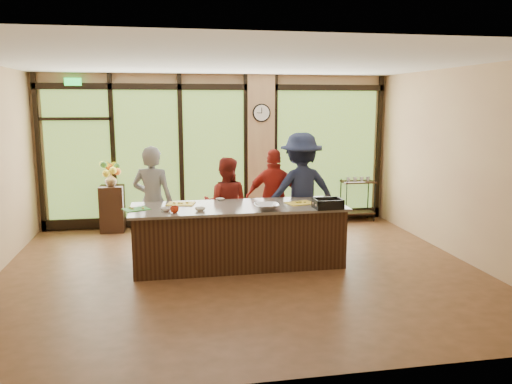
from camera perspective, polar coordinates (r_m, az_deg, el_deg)
name	(u,v)px	position (r m, az deg, el deg)	size (l,w,h in m)	color
floor	(242,270)	(7.47, -1.65, -8.96)	(7.00, 7.00, 0.00)	#4C311B
ceiling	(241,62)	(7.08, -1.78, 14.65)	(7.00, 7.00, 0.00)	silver
back_wall	(219,151)	(10.08, -4.28, 4.74)	(7.00, 7.00, 0.00)	tan
right_wall	(464,165)	(8.39, 22.69, 2.90)	(6.00, 6.00, 0.00)	tan
window_wall	(227,156)	(10.06, -3.32, 4.14)	(6.90, 0.12, 3.00)	tan
island_base	(239,236)	(7.62, -2.01, -5.10)	(3.10, 1.00, 0.88)	#321D10
countertop	(238,207)	(7.51, -2.03, -1.71)	(3.20, 1.10, 0.04)	slate
wall_clock	(262,113)	(10.03, 0.64, 9.03)	(0.36, 0.04, 0.36)	black
cook_left	(153,202)	(8.13, -11.71, -1.08)	(0.65, 0.43, 1.78)	gray
cook_midleft	(226,204)	(8.32, -3.45, -1.39)	(0.76, 0.59, 1.57)	maroon
cook_midright	(275,199)	(8.44, 2.15, -0.79)	(0.99, 0.41, 1.69)	maroon
cook_right	(301,191)	(8.41, 5.15, 0.08)	(1.27, 0.73, 1.96)	#1B223C
roasting_pan	(328,206)	(7.39, 8.20, -1.57)	(0.41, 0.32, 0.07)	black
mixing_bowl	(267,207)	(7.20, 1.25, -1.71)	(0.36, 0.36, 0.09)	silver
cutting_board_left	(136,209)	(7.43, -13.54, -1.93)	(0.35, 0.27, 0.01)	green
cutting_board_center	(181,204)	(7.70, -8.59, -1.33)	(0.41, 0.30, 0.01)	yellow
cutting_board_right	(300,203)	(7.69, 5.07, -1.27)	(0.41, 0.30, 0.01)	yellow
prep_bowl_near	(166,210)	(7.23, -10.27, -1.98)	(0.16, 0.16, 0.05)	silver
prep_bowl_mid	(200,209)	(7.19, -6.40, -1.96)	(0.15, 0.15, 0.05)	silver
prep_bowl_far	(220,199)	(7.94, -4.11, -0.83)	(0.13, 0.13, 0.03)	silver
red_ramekin	(175,210)	(7.09, -9.30, -2.00)	(0.12, 0.12, 0.10)	#AF2B11
flower_stand	(112,209)	(9.97, -16.09, -1.84)	(0.44, 0.44, 0.89)	#321D10
flower_vase	(111,179)	(9.87, -16.25, 1.38)	(0.24, 0.24, 0.25)	olive
bar_cart	(358,194)	(10.66, 11.54, -0.27)	(0.69, 0.40, 0.93)	#321D10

